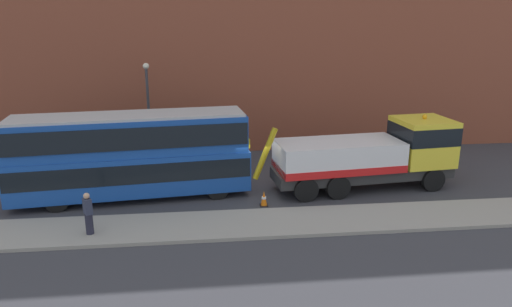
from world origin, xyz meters
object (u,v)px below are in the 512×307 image
(recovery_tow_truck, at_px, (372,154))
(double_decker_bus, at_px, (131,153))
(street_lamp, at_px, (148,104))
(traffic_cone_near_bus, at_px, (264,199))
(pedestrian_onlooker, at_px, (88,214))

(recovery_tow_truck, relative_size, double_decker_bus, 0.91)
(recovery_tow_truck, relative_size, street_lamp, 1.76)
(double_decker_bus, distance_m, street_lamp, 6.03)
(double_decker_bus, xyz_separation_m, traffic_cone_near_bus, (6.07, -1.77, -1.89))
(double_decker_bus, distance_m, traffic_cone_near_bus, 6.60)
(recovery_tow_truck, distance_m, street_lamp, 13.00)
(double_decker_bus, bearing_deg, traffic_cone_near_bus, -22.25)
(traffic_cone_near_bus, bearing_deg, recovery_tow_truck, 17.81)
(pedestrian_onlooker, xyz_separation_m, street_lamp, (1.41, 10.10, 2.49))
(recovery_tow_truck, relative_size, pedestrian_onlooker, 5.99)
(street_lamp, bearing_deg, traffic_cone_near_bus, -52.83)
(recovery_tow_truck, bearing_deg, pedestrian_onlooker, -167.70)
(pedestrian_onlooker, distance_m, street_lamp, 10.49)
(street_lamp, bearing_deg, recovery_tow_truck, -26.98)
(double_decker_bus, height_order, traffic_cone_near_bus, double_decker_bus)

